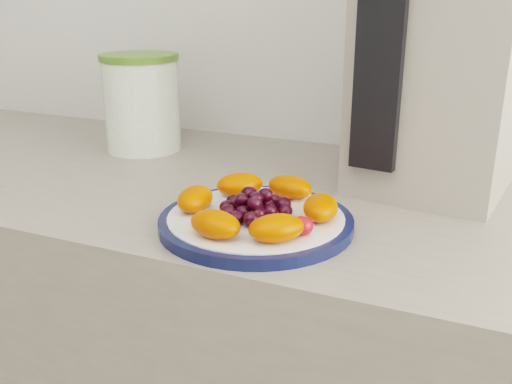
% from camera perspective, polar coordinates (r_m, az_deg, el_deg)
% --- Properties ---
extents(plate_rim, '(0.26, 0.26, 0.01)m').
position_cam_1_polar(plate_rim, '(0.76, 0.00, -3.04)').
color(plate_rim, '#0E163E').
rests_on(plate_rim, counter).
extents(plate_face, '(0.23, 0.23, 0.02)m').
position_cam_1_polar(plate_face, '(0.76, 0.00, -2.97)').
color(plate_face, white).
rests_on(plate_face, counter).
extents(canister, '(0.16, 0.16, 0.17)m').
position_cam_1_polar(canister, '(1.14, -11.33, 8.44)').
color(canister, '#467023').
rests_on(canister, counter).
extents(canister_lid, '(0.17, 0.17, 0.01)m').
position_cam_1_polar(canister_lid, '(1.13, -11.64, 13.08)').
color(canister_lid, '#4E7826').
rests_on(canister_lid, canister).
extents(appliance_body, '(0.26, 0.33, 0.38)m').
position_cam_1_polar(appliance_body, '(0.95, 18.64, 12.08)').
color(appliance_body, '#A39A8C').
rests_on(appliance_body, counter).
extents(appliance_panel, '(0.07, 0.03, 0.28)m').
position_cam_1_polar(appliance_panel, '(0.82, 12.21, 11.96)').
color(appliance_panel, black).
rests_on(appliance_panel, appliance_body).
extents(fruit_plate, '(0.22, 0.22, 0.03)m').
position_cam_1_polar(fruit_plate, '(0.75, 0.09, -1.30)').
color(fruit_plate, '#DA3A00').
rests_on(fruit_plate, plate_face).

